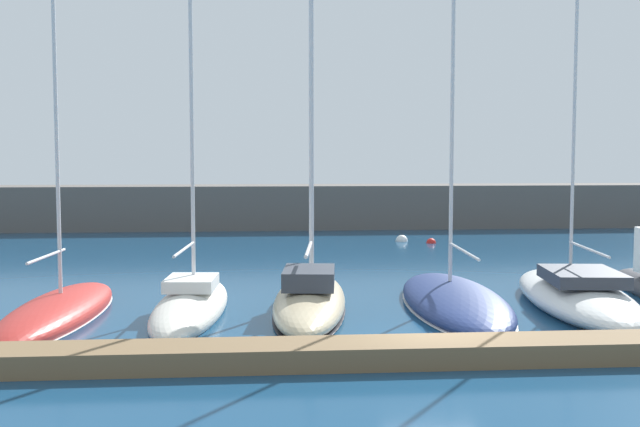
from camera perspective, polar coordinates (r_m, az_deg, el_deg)
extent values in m
plane|color=navy|center=(20.13, 8.50, -9.78)|extent=(120.00, 120.00, 0.00)
cube|color=brown|center=(18.89, 9.37, -9.90)|extent=(35.23, 1.47, 0.54)
cube|color=#5B5651|center=(51.10, 0.37, 0.51)|extent=(108.00, 3.57, 2.82)
ellipsoid|color=#B72D28|center=(24.70, -18.58, -6.89)|extent=(2.91, 8.91, 1.10)
ellipsoid|color=silver|center=(24.73, -18.57, -7.23)|extent=(2.94, 9.00, 0.12)
cylinder|color=silver|center=(24.61, -18.81, 10.01)|extent=(0.12, 0.12, 13.38)
cylinder|color=silver|center=(23.62, -19.33, -2.95)|extent=(0.32, 3.09, 0.08)
ellipsoid|color=silver|center=(24.32, -9.40, -6.81)|extent=(2.63, 8.41, 1.13)
cylinder|color=silver|center=(24.69, -9.43, 12.72)|extent=(0.12, 0.12, 15.47)
cylinder|color=silver|center=(22.97, -9.88, -2.57)|extent=(0.35, 3.46, 0.08)
cube|color=silver|center=(24.27, -9.39, -5.03)|extent=(1.62, 2.01, 0.37)
ellipsoid|color=beige|center=(24.63, -0.74, -6.46)|extent=(3.21, 9.38, 1.14)
ellipsoid|color=black|center=(24.68, -0.74, -7.02)|extent=(3.24, 9.47, 0.12)
cylinder|color=silver|center=(25.63, -0.64, 10.90)|extent=(0.16, 0.16, 13.95)
cylinder|color=silver|center=(23.39, -0.85, -2.64)|extent=(0.49, 3.40, 0.11)
cube|color=#333842|center=(23.91, -0.80, -4.72)|extent=(1.78, 2.45, 0.57)
ellipsoid|color=navy|center=(25.45, 9.80, -6.33)|extent=(3.48, 9.72, 1.04)
ellipsoid|color=silver|center=(25.48, 9.80, -6.72)|extent=(3.52, 9.81, 0.12)
cylinder|color=silver|center=(26.17, 9.74, 14.74)|extent=(0.13, 0.13, 17.82)
cylinder|color=silver|center=(24.00, 10.45, -2.72)|extent=(0.28, 3.97, 0.09)
ellipsoid|color=white|center=(26.35, 18.17, -5.81)|extent=(3.97, 9.65, 1.16)
cylinder|color=silver|center=(25.00, 19.01, -2.48)|extent=(0.51, 3.82, 0.08)
cube|color=#333842|center=(25.61, 18.62, -4.37)|extent=(2.44, 3.07, 0.38)
sphere|color=red|center=(43.09, 8.12, -2.15)|extent=(0.53, 0.53, 0.53)
sphere|color=white|center=(43.81, 5.99, -2.02)|extent=(0.69, 0.69, 0.69)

